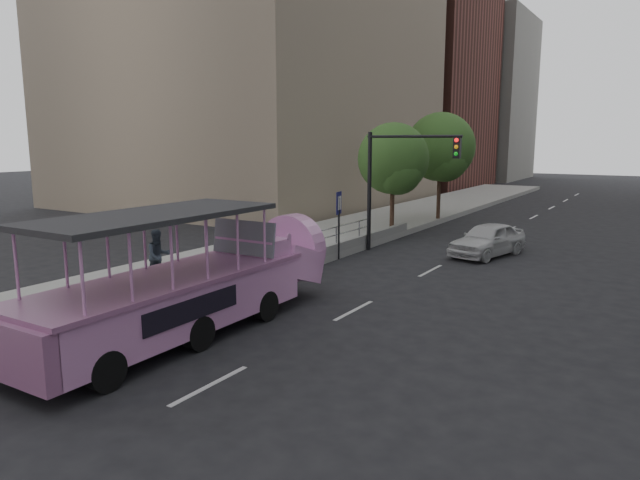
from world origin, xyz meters
TOP-DOWN VIEW (x-y plane):
  - ground at (0.00, 0.00)m, footprint 160.00×160.00m
  - sidewalk at (-5.75, 10.00)m, footprint 5.50×80.00m
  - kerb_wall at (-3.12, 2.00)m, footprint 0.24×30.00m
  - guardrail at (-3.12, 2.00)m, footprint 0.07×22.00m
  - duck_boat at (-1.61, 0.42)m, footprint 2.52×9.66m
  - car at (1.99, 13.95)m, footprint 2.65×4.43m
  - pedestrian_mid at (-5.42, 2.58)m, footprint 0.88×1.00m
  - parking_sign at (-2.99, 10.00)m, footprint 0.15×0.62m
  - traffic_signal at (-1.70, 12.50)m, footprint 4.20×0.32m
  - street_tree_near at (-3.30, 15.93)m, footprint 3.52×3.52m
  - street_tree_far at (-3.10, 21.93)m, footprint 3.97×3.97m
  - midrise_brick at (-18.00, 48.00)m, footprint 18.00×16.00m
  - midrise_stone_b at (-16.00, 64.00)m, footprint 16.00×14.00m

SIDE VIEW (x-z plane):
  - ground at x=0.00m, z-range 0.00..0.00m
  - sidewalk at x=-5.75m, z-range 0.00..0.30m
  - kerb_wall at x=-3.12m, z-range 0.30..0.66m
  - car at x=1.99m, z-range 0.00..1.41m
  - guardrail at x=-3.12m, z-range 0.79..1.50m
  - pedestrian_mid at x=-5.42m, z-range 0.30..2.02m
  - duck_boat at x=-1.61m, z-range -0.41..2.79m
  - parking_sign at x=-2.99m, z-range 0.35..3.15m
  - traffic_signal at x=-1.70m, z-range 0.90..6.10m
  - street_tree_near at x=-3.30m, z-range 0.96..6.68m
  - street_tree_far at x=-3.10m, z-range 1.08..7.53m
  - midrise_stone_b at x=-16.00m, z-range 0.00..20.00m
  - midrise_brick at x=-18.00m, z-range 0.00..26.00m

